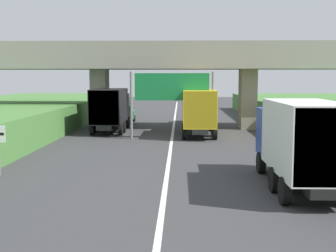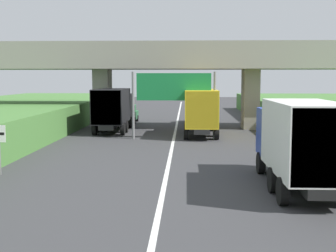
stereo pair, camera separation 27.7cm
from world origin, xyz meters
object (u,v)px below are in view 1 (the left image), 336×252
Objects in this scene: truck_blue at (300,139)px; car_green at (124,114)px; car_silver at (193,114)px; truck_black at (111,108)px; overhead_highway_sign at (172,91)px; truck_yellow at (198,110)px.

truck_blue is 1.78× the size of car_green.
car_green is 6.57m from car_silver.
truck_black is 1.78× the size of car_green.
truck_blue is 25.54m from car_silver.
car_green is (0.16, 7.09, -1.08)m from truck_black.
overhead_highway_sign reaches higher than car_silver.
truck_blue is 1.78× the size of car_silver.
overhead_highway_sign is 11.76m from car_silver.
truck_yellow reaches higher than car_green.
overhead_highway_sign reaches higher than truck_black.
truck_blue is at bearing -68.39° from car_green.
truck_yellow is at bearing 101.54° from truck_blue.
truck_black is 7.22m from truck_yellow.
car_green is at bearing 111.61° from truck_blue.
truck_blue is at bearing -69.47° from overhead_highway_sign.
truck_yellow is 9.26m from car_silver.
truck_blue is 1.00× the size of truck_black.
car_silver is (1.77, 11.34, -2.57)m from overhead_highway_sign.
truck_blue is (5.22, -13.95, -1.49)m from overhead_highway_sign.
truck_black is (-10.18, 18.22, 0.00)m from truck_blue.
car_silver is (-0.17, 9.20, -1.08)m from truck_yellow.
car_silver is at bearing 46.41° from truck_black.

